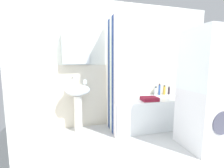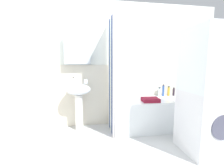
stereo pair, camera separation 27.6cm
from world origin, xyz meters
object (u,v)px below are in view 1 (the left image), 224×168
toothbrush_cup (85,82)px  bathtub (148,113)px  shampoo_bottle (169,91)px  towel_folded (149,99)px  washer_dryer_stack (206,90)px  lotion_bottle (164,90)px  sink (78,97)px  conditioner_bottle (156,91)px  soap_dispenser (72,81)px  body_wash_bottle (159,90)px

toothbrush_cup → bathtub: toothbrush_cup is taller
shampoo_bottle → towel_folded: shampoo_bottle is taller
shampoo_bottle → towel_folded: (-0.68, -0.40, -0.05)m
washer_dryer_stack → bathtub: bearing=116.5°
toothbrush_cup → bathtub: bearing=-7.8°
lotion_bottle → sink: bearing=-176.7°
sink → towel_folded: 1.29m
toothbrush_cup → washer_dryer_stack: 1.92m
bathtub → conditioner_bottle: size_ratio=7.98×
sink → bathtub: 1.36m
lotion_bottle → washer_dryer_stack: washer_dryer_stack is taller
conditioner_bottle → towel_folded: 0.57m
towel_folded → washer_dryer_stack: washer_dryer_stack is taller
washer_dryer_stack → lotion_bottle: bearing=86.3°
sink → shampoo_bottle: sink is taller
bathtub → lotion_bottle: bearing=25.1°
toothbrush_cup → shampoo_bottle: (1.80, 0.08, -0.26)m
soap_dispenser → body_wash_bottle: (1.78, 0.07, -0.24)m
shampoo_bottle → lotion_bottle: (-0.11, -0.00, 0.02)m
sink → body_wash_bottle: sink is taller
toothbrush_cup → body_wash_bottle: size_ratio=0.34×
soap_dispenser → towel_folded: (1.34, -0.33, -0.32)m
conditioner_bottle → sink: bearing=-175.5°
sink → lotion_bottle: sink is taller
bathtub → sink: bearing=174.2°
shampoo_bottle → body_wash_bottle: body_wash_bottle is taller
shampoo_bottle → body_wash_bottle: size_ratio=0.72×
towel_folded → soap_dispenser: bearing=166.3°
soap_dispenser → washer_dryer_stack: bearing=-29.5°
soap_dispenser → sink: bearing=-20.6°
washer_dryer_stack → sink: bearing=150.1°
body_wash_bottle → washer_dryer_stack: size_ratio=0.14×
bathtub → washer_dryer_stack: bearing=-63.5°
soap_dispenser → toothbrush_cup: 0.22m
bathtub → body_wash_bottle: 0.60m
soap_dispenser → shampoo_bottle: bearing=2.1°
toothbrush_cup → lotion_bottle: bearing=2.5°
lotion_bottle → bathtub: bearing=-154.9°
sink → lotion_bottle: bearing=3.3°
sink → shampoo_bottle: size_ratio=4.98×
bathtub → towel_folded: size_ratio=5.03×
body_wash_bottle → towel_folded: size_ratio=0.83×
body_wash_bottle → shampoo_bottle: bearing=0.2°
conditioner_bottle → towel_folded: bearing=-131.6°
toothbrush_cup → towel_folded: (1.12, -0.33, -0.31)m
bathtub → lotion_bottle: (0.51, 0.24, 0.38)m
bathtub → shampoo_bottle: bearing=21.0°
towel_folded → bathtub: bearing=69.9°
shampoo_bottle → lotion_bottle: bearing=-179.4°
sink → body_wash_bottle: bearing=3.5°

